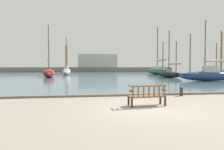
# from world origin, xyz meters

# --- Properties ---
(ground_plane) EXTENTS (160.00, 160.00, 0.00)m
(ground_plane) POSITION_xyz_m (0.00, 0.00, 0.00)
(ground_plane) COLOR gray
(harbor_water) EXTENTS (100.00, 80.00, 0.08)m
(harbor_water) POSITION_xyz_m (0.00, 44.00, 0.04)
(harbor_water) COLOR #476670
(harbor_water) RESTS_ON ground
(quay_edge_kerb) EXTENTS (40.00, 0.30, 0.12)m
(quay_edge_kerb) POSITION_xyz_m (0.00, 3.85, 0.06)
(quay_edge_kerb) COLOR #675F54
(quay_edge_kerb) RESTS_ON ground
(park_bench) EXTENTS (1.64, 0.66, 0.92)m
(park_bench) POSITION_xyz_m (0.36, 0.70, 0.47)
(park_bench) COLOR #3D2A19
(park_bench) RESTS_ON ground
(sailboat_far_starboard) EXTENTS (1.64, 7.13, 8.00)m
(sailboat_far_starboard) POSITION_xyz_m (-5.83, 35.67, 0.89)
(sailboat_far_starboard) COLOR silver
(sailboat_far_starboard) RESTS_ON harbor_water
(sailboat_nearest_starboard) EXTENTS (3.23, 9.68, 10.31)m
(sailboat_nearest_starboard) POSITION_xyz_m (13.82, 33.92, 0.95)
(sailboat_nearest_starboard) COLOR #2D6647
(sailboat_nearest_starboard) RESTS_ON harbor_water
(sailboat_distant_harbor) EXTENTS (2.69, 8.50, 8.58)m
(sailboat_distant_harbor) POSITION_xyz_m (-7.91, 26.21, 0.80)
(sailboat_distant_harbor) COLOR maroon
(sailboat_distant_harbor) RESTS_ON harbor_water
(sailboat_nearest_port) EXTENTS (2.51, 5.47, 7.30)m
(sailboat_nearest_port) POSITION_xyz_m (18.94, 20.62, 0.77)
(sailboat_nearest_port) COLOR #2D6647
(sailboat_nearest_port) RESTS_ON harbor_water
(sailboat_mid_port) EXTENTS (6.30, 2.89, 7.13)m
(sailboat_mid_port) POSITION_xyz_m (12.01, 13.92, 0.83)
(sailboat_mid_port) COLOR navy
(sailboat_mid_port) RESTS_ON harbor_water
(sailboat_far_port) EXTENTS (2.99, 5.64, 7.36)m
(sailboat_far_port) POSITION_xyz_m (11.08, 22.02, 0.74)
(sailboat_far_port) COLOR black
(sailboat_far_port) RESTS_ON harbor_water
(mooring_bollard) EXTENTS (0.23, 0.23, 0.56)m
(mooring_bollard) POSITION_xyz_m (3.34, 3.37, 0.31)
(mooring_bollard) COLOR #2D2D33
(mooring_bollard) RESTS_ON ground
(far_breakwater) EXTENTS (59.43, 2.40, 6.29)m
(far_breakwater) POSITION_xyz_m (0.93, 62.03, 1.92)
(far_breakwater) COLOR slate
(far_breakwater) RESTS_ON ground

